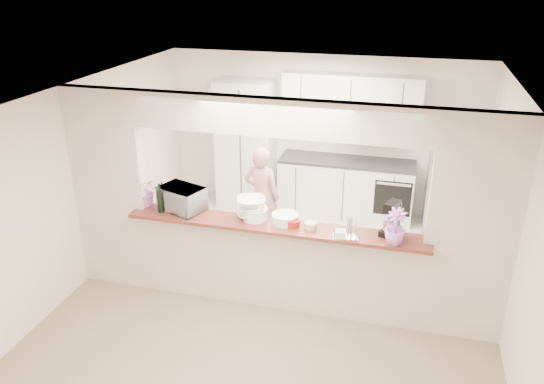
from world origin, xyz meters
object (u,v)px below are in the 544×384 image
(refrigerator, at_px, (454,176))
(person, at_px, (262,197))
(toaster_oven, at_px, (182,199))
(stand_mixer, at_px, (392,219))

(refrigerator, height_order, person, refrigerator)
(toaster_oven, bearing_deg, stand_mixer, 19.97)
(person, bearing_deg, toaster_oven, 74.93)
(stand_mixer, bearing_deg, refrigerator, 72.91)
(refrigerator, bearing_deg, toaster_oven, -140.91)
(stand_mixer, distance_m, person, 2.36)
(refrigerator, relative_size, toaster_oven, 3.31)
(refrigerator, distance_m, toaster_oven, 4.14)
(stand_mixer, bearing_deg, person, 142.92)
(refrigerator, distance_m, stand_mixer, 2.74)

